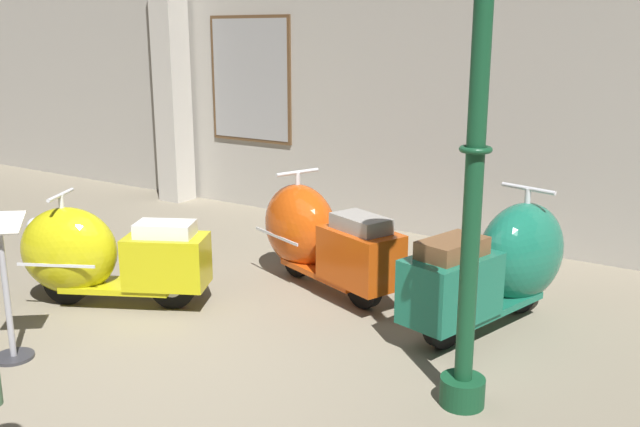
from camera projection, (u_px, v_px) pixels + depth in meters
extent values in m
plane|color=gray|center=(165.00, 366.00, 4.90)|extent=(60.00, 60.00, 0.00)
cube|color=#ADA89E|center=(426.00, 77.00, 7.77)|extent=(18.00, 0.20, 3.58)
cube|color=brown|center=(250.00, 79.00, 8.98)|extent=(1.27, 0.03, 1.59)
cube|color=#9E9E9E|center=(250.00, 80.00, 8.97)|extent=(1.19, 0.01, 1.51)
cube|color=beige|center=(171.00, 69.00, 9.38)|extent=(0.36, 0.36, 3.58)
cylinder|color=black|center=(67.00, 282.00, 5.99)|extent=(0.38, 0.25, 0.39)
cylinder|color=silver|center=(67.00, 282.00, 5.99)|extent=(0.20, 0.16, 0.18)
cylinder|color=black|center=(173.00, 286.00, 5.89)|extent=(0.38, 0.25, 0.39)
cylinder|color=silver|center=(173.00, 286.00, 5.89)|extent=(0.20, 0.16, 0.18)
cube|color=gold|center=(119.00, 286.00, 5.94)|extent=(0.99, 0.74, 0.05)
ellipsoid|color=gold|center=(69.00, 250.00, 5.91)|extent=(0.97, 0.83, 0.75)
cube|color=gold|center=(167.00, 261.00, 5.84)|extent=(0.77, 0.66, 0.43)
cube|color=silver|center=(165.00, 229.00, 5.77)|extent=(0.54, 0.46, 0.12)
sphere|color=silver|center=(35.00, 226.00, 5.89)|extent=(0.15, 0.15, 0.15)
cylinder|color=silver|center=(62.00, 211.00, 5.83)|extent=(0.04, 0.04, 0.27)
cylinder|color=silver|center=(61.00, 195.00, 5.79)|extent=(0.23, 0.40, 0.03)
cube|color=silver|center=(56.00, 265.00, 5.68)|extent=(0.59, 0.31, 0.02)
cylinder|color=black|center=(297.00, 255.00, 6.67)|extent=(0.42, 0.22, 0.42)
cylinder|color=silver|center=(297.00, 255.00, 6.67)|extent=(0.21, 0.16, 0.19)
cylinder|color=black|center=(363.00, 284.00, 5.90)|extent=(0.42, 0.22, 0.42)
cylinder|color=silver|center=(363.00, 284.00, 5.90)|extent=(0.21, 0.16, 0.19)
cube|color=#C6470F|center=(328.00, 271.00, 6.29)|extent=(1.05, 0.69, 0.05)
ellipsoid|color=#C6470F|center=(300.00, 226.00, 6.56)|extent=(1.01, 0.81, 0.79)
cube|color=#C6470F|center=(360.00, 257.00, 5.87)|extent=(0.81, 0.64, 0.46)
cube|color=gray|center=(361.00, 223.00, 5.80)|extent=(0.57, 0.45, 0.12)
sphere|color=silver|center=(282.00, 198.00, 6.73)|extent=(0.16, 0.16, 0.16)
cylinder|color=silver|center=(298.00, 188.00, 6.49)|extent=(0.05, 0.05, 0.29)
cylinder|color=silver|center=(298.00, 172.00, 6.45)|extent=(0.19, 0.44, 0.03)
cube|color=silver|center=(276.00, 236.00, 6.42)|extent=(0.66, 0.26, 0.02)
cylinder|color=black|center=(522.00, 287.00, 5.81)|extent=(0.19, 0.44, 0.43)
cylinder|color=silver|center=(522.00, 287.00, 5.81)|extent=(0.15, 0.21, 0.19)
cylinder|color=black|center=(445.00, 319.00, 5.15)|extent=(0.19, 0.44, 0.43)
cylinder|color=silver|center=(445.00, 319.00, 5.15)|extent=(0.15, 0.21, 0.19)
cube|color=#196B51|center=(486.00, 304.00, 5.49)|extent=(0.63, 1.09, 0.05)
ellipsoid|color=#196B51|center=(521.00, 252.00, 5.70)|extent=(0.77, 1.02, 0.82)
cube|color=#196B51|center=(450.00, 287.00, 5.12)|extent=(0.60, 0.82, 0.47)
cube|color=brown|center=(452.00, 248.00, 5.04)|extent=(0.42, 0.58, 0.13)
sphere|color=silver|center=(543.00, 219.00, 5.84)|extent=(0.16, 0.16, 0.16)
cylinder|color=silver|center=(527.00, 207.00, 5.63)|extent=(0.05, 0.05, 0.30)
cylinder|color=silver|center=(528.00, 189.00, 5.59)|extent=(0.47, 0.15, 0.03)
cylinder|color=#144728|center=(462.00, 391.00, 4.37)|extent=(0.28, 0.28, 0.18)
cylinder|color=#144728|center=(474.00, 172.00, 4.02)|extent=(0.11, 0.11, 2.60)
torus|color=#144728|center=(476.00, 149.00, 3.99)|extent=(0.19, 0.19, 0.04)
cylinder|color=#333338|center=(14.00, 357.00, 5.00)|extent=(0.28, 0.28, 0.02)
cylinder|color=#A5A5AD|center=(6.00, 292.00, 4.88)|extent=(0.04, 0.04, 0.96)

